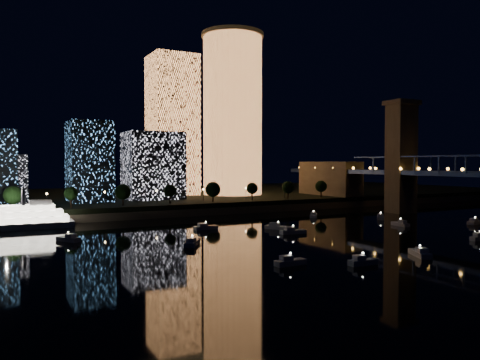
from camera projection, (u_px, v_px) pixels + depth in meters
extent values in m
plane|color=black|center=(372.00, 240.00, 134.91)|extent=(520.00, 520.00, 0.00)
cube|color=black|center=(177.00, 197.00, 276.05)|extent=(420.00, 160.00, 5.00)
cube|color=#6B5E4C|center=(239.00, 210.00, 207.24)|extent=(420.00, 6.00, 3.00)
cylinder|color=#FF9A51|center=(233.00, 116.00, 256.15)|extent=(32.00, 32.00, 85.77)
cylinder|color=#6B5E4C|center=(233.00, 36.00, 254.62)|extent=(34.00, 34.00, 2.00)
cube|color=#FF9A51|center=(172.00, 125.00, 255.28)|extent=(23.78, 23.78, 75.67)
cube|color=silver|center=(153.00, 166.00, 225.20)|extent=(26.01, 22.00, 32.01)
cube|color=#5DABFF|center=(89.00, 162.00, 209.80)|extent=(17.86, 23.22, 35.73)
cube|color=silver|center=(0.00, 179.00, 198.07)|extent=(20.86, 18.96, 20.86)
cube|color=#6B5E4C|center=(401.00, 159.00, 208.67)|extent=(11.00, 9.00, 48.00)
cube|color=#6B5E4C|center=(402.00, 103.00, 207.80)|extent=(13.00, 11.00, 2.00)
cube|color=#6B5E4C|center=(330.00, 183.00, 253.24)|extent=(12.00, 40.00, 23.00)
cube|color=navy|center=(471.00, 165.00, 172.88)|extent=(0.50, 0.50, 7.00)
cube|color=navy|center=(418.00, 165.00, 194.06)|extent=(0.50, 0.50, 7.00)
cube|color=navy|center=(376.00, 165.00, 215.24)|extent=(0.50, 0.50, 7.00)
sphere|color=#F59F35|center=(401.00, 169.00, 201.83)|extent=(1.20, 1.20, 1.20)
sphere|color=#F59F35|center=(334.00, 168.00, 241.55)|extent=(1.20, 1.20, 1.20)
cube|color=silver|center=(6.00, 227.00, 155.14)|extent=(42.72, 11.04, 2.12)
cube|color=white|center=(6.00, 220.00, 155.07)|extent=(39.16, 10.05, 1.94)
cube|color=white|center=(6.00, 215.00, 155.00)|extent=(35.59, 9.05, 1.94)
cube|color=white|center=(6.00, 209.00, 154.93)|extent=(30.26, 8.01, 1.94)
cube|color=silver|center=(40.00, 203.00, 159.55)|extent=(7.23, 5.52, 1.59)
cylinder|color=black|center=(23.00, 198.00, 155.56)|extent=(1.24, 1.24, 5.30)
cylinder|color=black|center=(23.00, 197.00, 158.73)|extent=(1.24, 1.24, 5.30)
cube|color=silver|center=(363.00, 262.00, 101.07)|extent=(6.80, 2.52, 1.20)
cube|color=silver|center=(359.00, 258.00, 100.62)|extent=(2.44, 1.87, 1.00)
sphere|color=white|center=(363.00, 253.00, 101.00)|extent=(0.36, 0.36, 0.36)
cube|color=silver|center=(480.00, 238.00, 133.47)|extent=(6.37, 2.66, 1.20)
cube|color=silver|center=(478.00, 235.00, 133.09)|extent=(2.33, 1.84, 1.00)
sphere|color=white|center=(480.00, 231.00, 133.40)|extent=(0.36, 0.36, 0.36)
cube|color=silver|center=(381.00, 218.00, 184.70)|extent=(7.54, 7.71, 1.20)
cube|color=silver|center=(381.00, 215.00, 183.48)|extent=(3.51, 3.54, 1.00)
sphere|color=white|center=(381.00, 213.00, 184.63)|extent=(0.36, 0.36, 0.36)
cube|color=silver|center=(68.00, 239.00, 131.86)|extent=(6.03, 7.69, 1.20)
cube|color=silver|center=(71.00, 236.00, 131.25)|extent=(3.06, 3.28, 1.00)
sphere|color=white|center=(68.00, 232.00, 131.79)|extent=(0.36, 0.36, 0.36)
cube|color=silver|center=(293.00, 232.00, 146.10)|extent=(8.47, 3.66, 1.20)
cube|color=silver|center=(290.00, 229.00, 145.63)|extent=(3.12, 2.48, 1.00)
sphere|color=white|center=(293.00, 226.00, 146.03)|extent=(0.36, 0.36, 0.36)
cube|color=silver|center=(206.00, 228.00, 155.89)|extent=(8.26, 3.07, 1.20)
cube|color=silver|center=(203.00, 225.00, 155.22)|extent=(2.96, 2.27, 1.00)
sphere|color=white|center=(206.00, 222.00, 155.82)|extent=(0.36, 0.36, 0.36)
cube|color=silver|center=(420.00, 254.00, 110.75)|extent=(6.05, 8.52, 1.20)
cube|color=silver|center=(422.00, 250.00, 109.48)|extent=(3.20, 3.53, 1.00)
sphere|color=white|center=(420.00, 245.00, 110.68)|extent=(0.36, 0.36, 0.36)
cube|color=silver|center=(192.00, 243.00, 125.69)|extent=(7.23, 8.92, 1.20)
cube|color=silver|center=(191.00, 240.00, 124.33)|extent=(3.62, 3.84, 1.00)
sphere|color=white|center=(192.00, 236.00, 125.62)|extent=(0.36, 0.36, 0.36)
cube|color=silver|center=(290.00, 262.00, 100.81)|extent=(7.13, 2.34, 1.20)
cube|color=silver|center=(286.00, 258.00, 100.26)|extent=(2.51, 1.87, 1.00)
sphere|color=white|center=(290.00, 253.00, 100.74)|extent=(0.36, 0.36, 0.36)
cube|color=silver|center=(278.00, 228.00, 155.97)|extent=(7.03, 8.91, 1.20)
cube|color=silver|center=(275.00, 224.00, 156.59)|extent=(3.56, 3.81, 1.00)
sphere|color=white|center=(278.00, 222.00, 155.90)|extent=(0.36, 0.36, 0.36)
cube|color=silver|center=(475.00, 222.00, 169.47)|extent=(8.13, 4.03, 1.20)
cube|color=silver|center=(474.00, 220.00, 168.69)|extent=(3.08, 2.54, 1.00)
sphere|color=white|center=(475.00, 217.00, 169.40)|extent=(0.36, 0.36, 0.36)
cube|color=silver|center=(400.00, 224.00, 164.37)|extent=(3.20, 7.56, 1.20)
cube|color=silver|center=(403.00, 222.00, 163.31)|extent=(2.20, 2.78, 1.00)
sphere|color=white|center=(400.00, 219.00, 164.30)|extent=(0.36, 0.36, 0.36)
cube|color=silver|center=(314.00, 216.00, 191.68)|extent=(7.17, 7.80, 1.20)
cube|color=silver|center=(313.00, 213.00, 190.46)|extent=(3.42, 3.50, 1.00)
sphere|color=white|center=(314.00, 211.00, 191.61)|extent=(0.36, 0.36, 0.36)
cylinder|color=black|center=(13.00, 205.00, 170.16)|extent=(0.70, 0.70, 4.00)
sphere|color=black|center=(13.00, 195.00, 170.04)|extent=(6.76, 6.76, 6.76)
cylinder|color=black|center=(71.00, 203.00, 179.54)|extent=(0.70, 0.70, 4.00)
sphere|color=black|center=(71.00, 193.00, 179.41)|extent=(5.22, 5.22, 5.22)
cylinder|color=black|center=(123.00, 201.00, 188.91)|extent=(0.70, 0.70, 4.00)
sphere|color=black|center=(123.00, 192.00, 188.79)|extent=(6.33, 6.33, 6.33)
cylinder|color=black|center=(170.00, 199.00, 198.28)|extent=(0.70, 0.70, 4.00)
sphere|color=black|center=(170.00, 191.00, 198.16)|extent=(5.25, 5.25, 5.25)
cylinder|color=black|center=(213.00, 197.00, 207.66)|extent=(0.70, 0.70, 4.00)
sphere|color=black|center=(213.00, 189.00, 207.54)|extent=(6.80, 6.80, 6.80)
cylinder|color=black|center=(252.00, 196.00, 217.03)|extent=(0.70, 0.70, 4.00)
sphere|color=black|center=(252.00, 188.00, 216.91)|extent=(5.36, 5.36, 5.36)
cylinder|color=black|center=(288.00, 194.00, 226.41)|extent=(0.70, 0.70, 4.00)
sphere|color=black|center=(288.00, 187.00, 226.28)|extent=(5.99, 5.99, 5.99)
cylinder|color=black|center=(321.00, 193.00, 235.78)|extent=(0.70, 0.70, 4.00)
sphere|color=black|center=(321.00, 186.00, 235.66)|extent=(5.88, 5.88, 5.88)
cylinder|color=black|center=(47.00, 201.00, 181.07)|extent=(0.24, 0.24, 5.00)
sphere|color=#FFCC7F|center=(47.00, 194.00, 180.97)|extent=(0.70, 0.70, 0.70)
cylinder|color=black|center=(105.00, 199.00, 191.38)|extent=(0.24, 0.24, 5.00)
sphere|color=#FFCC7F|center=(105.00, 192.00, 191.28)|extent=(0.70, 0.70, 0.70)
cylinder|color=black|center=(157.00, 197.00, 201.69)|extent=(0.24, 0.24, 5.00)
sphere|color=#FFCC7F|center=(157.00, 191.00, 201.59)|extent=(0.70, 0.70, 0.70)
cylinder|color=black|center=(203.00, 195.00, 212.00)|extent=(0.24, 0.24, 5.00)
sphere|color=#FFCC7F|center=(203.00, 189.00, 211.90)|extent=(0.70, 0.70, 0.70)
cylinder|color=black|center=(246.00, 194.00, 222.31)|extent=(0.24, 0.24, 5.00)
sphere|color=#FFCC7F|center=(246.00, 188.00, 222.21)|extent=(0.70, 0.70, 0.70)
cylinder|color=black|center=(285.00, 193.00, 232.62)|extent=(0.24, 0.24, 5.00)
sphere|color=#FFCC7F|center=(285.00, 187.00, 232.52)|extent=(0.70, 0.70, 0.70)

